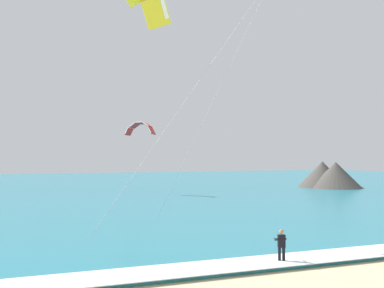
{
  "coord_description": "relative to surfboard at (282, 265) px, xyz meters",
  "views": [
    {
      "loc": [
        -12.68,
        -5.22,
        5.11
      ],
      "look_at": [
        -3.52,
        16.95,
        5.72
      ],
      "focal_mm": 44.54,
      "sensor_mm": 36.0,
      "label": 1
    }
  ],
  "objects": [
    {
      "name": "sea",
      "position": [
        0.3,
        59.16,
        0.07
      ],
      "size": [
        200.0,
        120.0,
        0.2
      ],
      "primitive_type": "cube",
      "color": "teal",
      "rests_on": "ground"
    },
    {
      "name": "surf_foam",
      "position": [
        0.3,
        0.16,
        0.19
      ],
      "size": [
        200.0,
        2.46,
        0.04
      ],
      "primitive_type": "cube",
      "color": "white",
      "rests_on": "sea"
    },
    {
      "name": "surfboard",
      "position": [
        0.0,
        0.0,
        0.0
      ],
      "size": [
        0.86,
        1.47,
        0.09
      ],
      "color": "yellow",
      "rests_on": "ground"
    },
    {
      "name": "kitesurfer",
      "position": [
        0.01,
        0.02,
        0.91
      ],
      "size": [
        0.63,
        0.62,
        1.69
      ],
      "color": "black",
      "rests_on": "ground"
    },
    {
      "name": "kite_distant",
      "position": [
        4.92,
        40.33,
        8.82
      ],
      "size": [
        3.14,
        4.66,
        1.76
      ],
      "color": "red"
    },
    {
      "name": "headland_right",
      "position": [
        35.88,
        41.0,
        1.86
      ],
      "size": [
        9.66,
        10.72,
        4.28
      ],
      "color": "#47423D",
      "rests_on": "ground"
    }
  ]
}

